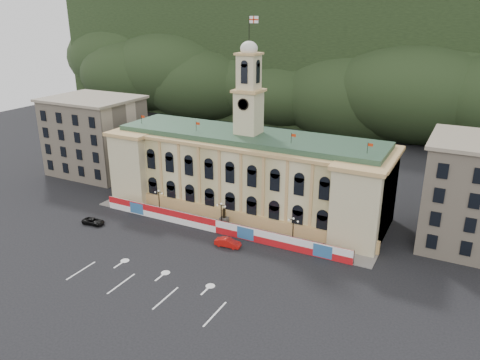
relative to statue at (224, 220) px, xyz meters
The scene contains 13 objects.
ground 18.04m from the statue, 90.00° to the right, with size 260.00×260.00×0.00m, color black.
lane_markings 23.03m from the statue, 90.00° to the right, with size 26.00×10.00×0.02m, color white, non-canonical shape.
hill_ridge 105.59m from the statue, 89.98° to the left, with size 230.00×80.00×64.00m.
city_hall 11.71m from the statue, 90.00° to the left, with size 56.20×17.60×37.10m.
side_building_left 45.63m from the statue, 163.26° to the left, with size 21.00×17.00×18.60m.
hoarding_fence 2.93m from the statue, 88.90° to the right, with size 50.00×0.44×2.50m.
pavement 1.13m from the statue, 90.00° to the right, with size 56.00×5.50×0.16m, color slate.
statue is the anchor object (origin of this frame).
lamp_left 14.16m from the statue, behind, with size 1.96×0.44×5.15m.
lamp_center 2.14m from the statue, 90.00° to the right, with size 1.96×0.44×5.15m.
lamp_right 14.16m from the statue, ahead, with size 1.96×0.44×5.15m.
red_sedan 8.02m from the statue, 56.30° to the right, with size 4.65×2.00×1.49m, color #B9110D.
black_suv 24.66m from the statue, 154.62° to the right, with size 4.52×2.46×1.20m, color black.
Camera 1 is at (38.95, -50.85, 37.98)m, focal length 35.00 mm.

